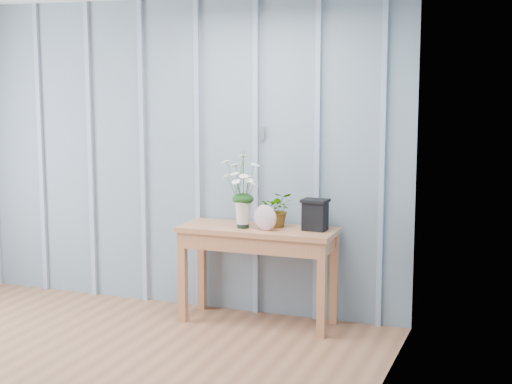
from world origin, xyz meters
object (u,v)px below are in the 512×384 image
at_px(sideboard, 258,242).
at_px(felt_disc_vessel, 265,218).
at_px(daisy_vase, 243,181).
at_px(carved_box, 315,214).

distance_m(sideboard, felt_disc_vessel, 0.25).
relative_size(sideboard, daisy_vase, 2.08).
distance_m(sideboard, carved_box, 0.50).
distance_m(felt_disc_vessel, carved_box, 0.37).
height_order(daisy_vase, felt_disc_vessel, daisy_vase).
bearing_deg(carved_box, felt_disc_vessel, -158.55).
xyz_separation_m(daisy_vase, felt_disc_vessel, (0.19, -0.04, -0.26)).
height_order(sideboard, daisy_vase, daisy_vase).
height_order(sideboard, carved_box, carved_box).
bearing_deg(carved_box, sideboard, -174.77).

